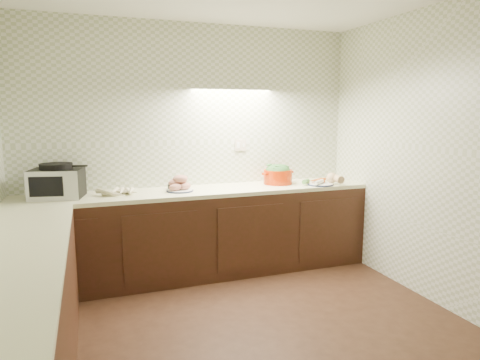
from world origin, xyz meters
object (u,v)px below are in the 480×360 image
object	(u,v)px
sweet_potato_plate	(180,185)
dutch_oven	(278,174)
parsnip_pile	(115,192)
toaster_oven	(57,182)
veg_plate	(325,180)
onion_bowl	(174,185)

from	to	relation	value
sweet_potato_plate	dutch_oven	size ratio (longest dim) A/B	0.69
sweet_potato_plate	parsnip_pile	bearing A→B (deg)	-179.04
sweet_potato_plate	toaster_oven	bearing A→B (deg)	177.14
toaster_oven	veg_plate	distance (m)	2.72
toaster_oven	sweet_potato_plate	bearing A→B (deg)	9.30
onion_bowl	veg_plate	distance (m)	1.63
parsnip_pile	onion_bowl	distance (m)	0.61
toaster_oven	onion_bowl	xyz separation A→B (m)	(1.10, 0.07, -0.11)
sweet_potato_plate	onion_bowl	distance (m)	0.13
toaster_oven	parsnip_pile	bearing A→B (deg)	4.69
toaster_oven	veg_plate	xyz separation A→B (m)	(2.71, -0.21, -0.10)
dutch_oven	veg_plate	size ratio (longest dim) A/B	0.89
veg_plate	onion_bowl	bearing A→B (deg)	170.07
sweet_potato_plate	veg_plate	bearing A→B (deg)	-5.65
onion_bowl	dutch_oven	world-z (taller)	dutch_oven
sweet_potato_plate	veg_plate	xyz separation A→B (m)	(1.58, -0.16, -0.02)
sweet_potato_plate	dutch_oven	bearing A→B (deg)	3.46
parsnip_pile	sweet_potato_plate	distance (m)	0.62
parsnip_pile	sweet_potato_plate	bearing A→B (deg)	0.96
parsnip_pile	veg_plate	xyz separation A→B (m)	(2.20, -0.15, 0.02)
onion_bowl	toaster_oven	bearing A→B (deg)	-176.45
toaster_oven	parsnip_pile	xyz separation A→B (m)	(0.51, -0.07, -0.12)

